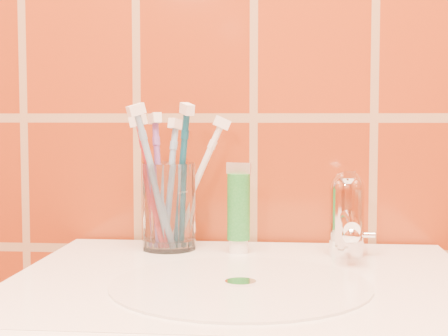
# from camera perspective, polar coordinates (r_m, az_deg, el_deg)

# --- Properties ---
(glass_tumbler) EXTENTS (0.09, 0.09, 0.13)m
(glass_tumbler) POSITION_cam_1_polar(r_m,az_deg,el_deg) (1.00, -4.62, -3.19)
(glass_tumbler) COLOR white
(glass_tumbler) RESTS_ON pedestal_sink
(toothpaste_tube) EXTENTS (0.04, 0.03, 0.13)m
(toothpaste_tube) POSITION_cam_1_polar(r_m,az_deg,el_deg) (0.97, 1.22, -3.58)
(toothpaste_tube) COLOR white
(toothpaste_tube) RESTS_ON pedestal_sink
(faucet) EXTENTS (0.05, 0.11, 0.12)m
(faucet) POSITION_cam_1_polar(r_m,az_deg,el_deg) (0.96, 10.19, -3.53)
(faucet) COLOR white
(faucet) RESTS_ON pedestal_sink
(toothbrush_0) EXTENTS (0.13, 0.12, 0.20)m
(toothbrush_0) POSITION_cam_1_polar(r_m,az_deg,el_deg) (1.01, -2.39, -1.30)
(toothbrush_0) COLOR white
(toothbrush_0) RESTS_ON glass_tumbler
(toothbrush_1) EXTENTS (0.07, 0.08, 0.21)m
(toothbrush_1) POSITION_cam_1_polar(r_m,az_deg,el_deg) (1.01, -5.46, -1.15)
(toothbrush_1) COLOR #7C4EA7
(toothbrush_1) RESTS_ON glass_tumbler
(toothbrush_2) EXTENTS (0.09, 0.08, 0.20)m
(toothbrush_2) POSITION_cam_1_polar(r_m,az_deg,el_deg) (1.00, -6.00, -1.30)
(toothbrush_2) COLOR #A8242F
(toothbrush_2) RESTS_ON glass_tumbler
(toothbrush_3) EXTENTS (0.13, 0.12, 0.22)m
(toothbrush_3) POSITION_cam_1_polar(r_m,az_deg,el_deg) (0.98, -5.79, -0.97)
(toothbrush_3) COLOR #6C95C0
(toothbrush_3) RESTS_ON glass_tumbler
(toothbrush_4) EXTENTS (0.10, 0.11, 0.23)m
(toothbrush_4) POSITION_cam_1_polar(r_m,az_deg,el_deg) (0.98, -3.58, -0.88)
(toothbrush_4) COLOR navy
(toothbrush_4) RESTS_ON glass_tumbler
(toothbrush_5) EXTENTS (0.08, 0.09, 0.20)m
(toothbrush_5) POSITION_cam_1_polar(r_m,az_deg,el_deg) (1.02, -4.53, -1.32)
(toothbrush_5) COLOR #78A8D6
(toothbrush_5) RESTS_ON glass_tumbler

